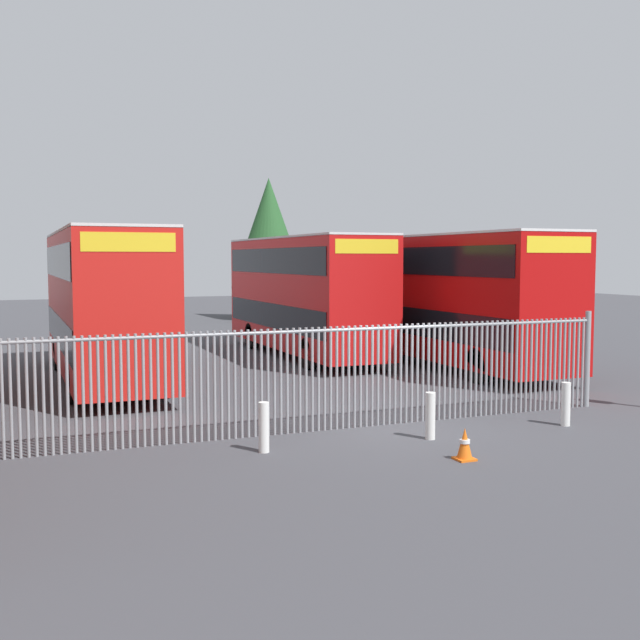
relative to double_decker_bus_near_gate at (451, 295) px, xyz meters
name	(u,v)px	position (x,y,z in m)	size (l,w,h in m)	color
ground_plane	(272,374)	(-6.06, 0.72, -2.42)	(100.00, 100.00, 0.00)	#3D3D42
palisade_fence	(322,375)	(-7.66, -7.28, -1.24)	(14.21, 0.14, 2.35)	gray
double_decker_bus_near_gate	(451,295)	(0.00, 0.00, 0.00)	(2.54, 10.81, 4.42)	#B70C0C
double_decker_bus_behind_fence_left	(103,300)	(-11.13, 1.20, 0.00)	(2.54, 10.81, 4.42)	red
double_decker_bus_behind_fence_right	(304,291)	(-3.52, 4.53, 0.00)	(2.54, 10.81, 4.42)	red
bollard_near_left	(264,427)	(-9.35, -8.55, -1.95)	(0.20, 0.20, 0.95)	silver
bollard_center_front	(430,416)	(-5.94, -8.82, -1.95)	(0.20, 0.20, 0.95)	silver
bollard_near_right	(566,404)	(-2.57, -8.84, -1.95)	(0.20, 0.20, 0.95)	silver
traffic_cone_by_gate	(465,444)	(-6.18, -10.45, -2.13)	(0.34, 0.34, 0.59)	orange
tree_tall_back	(269,233)	(0.96, 22.01, 2.76)	(4.59, 4.59, 8.46)	#4C3823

